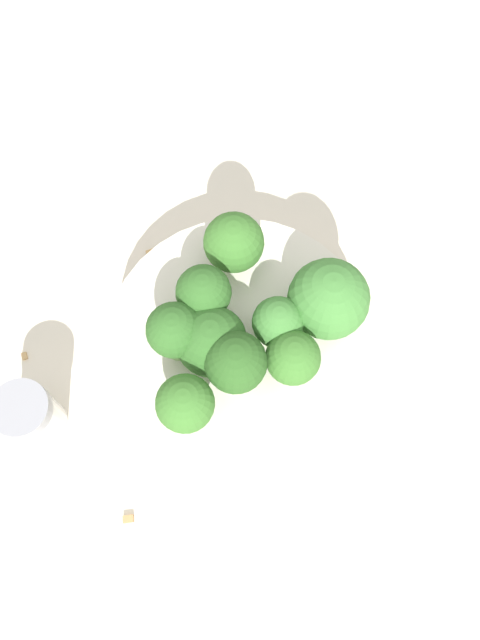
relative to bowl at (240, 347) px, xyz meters
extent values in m
plane|color=beige|center=(0.00, 0.00, -0.03)|extent=(3.00, 3.00, 0.00)
cylinder|color=silver|center=(0.00, 0.00, 0.00)|extent=(0.19, 0.19, 0.05)
cylinder|color=#7A9E5B|center=(0.01, -0.04, 0.04)|extent=(0.02, 0.02, 0.03)
sphere|color=#2D5B23|center=(0.01, -0.04, 0.06)|extent=(0.04, 0.04, 0.04)
cylinder|color=#8EB770|center=(0.02, 0.04, 0.04)|extent=(0.02, 0.02, 0.03)
sphere|color=#386B28|center=(0.02, 0.04, 0.06)|extent=(0.04, 0.04, 0.04)
cylinder|color=#7A9E5B|center=(-0.01, -0.03, 0.04)|extent=(0.02, 0.02, 0.03)
sphere|color=#2D5B23|center=(-0.01, -0.03, 0.06)|extent=(0.04, 0.04, 0.04)
cylinder|color=#84AD66|center=(0.06, -0.03, 0.04)|extent=(0.02, 0.02, 0.03)
sphere|color=#386B28|center=(0.06, -0.03, 0.06)|extent=(0.04, 0.04, 0.04)
cylinder|color=#84AD66|center=(0.03, 0.00, 0.04)|extent=(0.02, 0.02, 0.03)
sphere|color=#28511E|center=(0.03, 0.00, 0.06)|extent=(0.04, 0.04, 0.04)
cylinder|color=#7A9E5B|center=(-0.02, 0.06, 0.04)|extent=(0.02, 0.02, 0.02)
sphere|color=#3D7533|center=(-0.02, 0.06, 0.06)|extent=(0.06, 0.06, 0.06)
cylinder|color=#84AD66|center=(-0.06, -0.01, 0.04)|extent=(0.02, 0.02, 0.02)
sphere|color=#386B28|center=(-0.06, -0.01, 0.06)|extent=(0.04, 0.04, 0.04)
cylinder|color=#84AD66|center=(0.00, 0.03, 0.04)|extent=(0.03, 0.03, 0.02)
sphere|color=#3D7533|center=(0.00, 0.03, 0.06)|extent=(0.04, 0.04, 0.04)
cylinder|color=#7A9E5B|center=(0.02, -0.02, 0.04)|extent=(0.02, 0.02, 0.02)
sphere|color=#2D5B23|center=(0.02, -0.02, 0.06)|extent=(0.05, 0.05, 0.05)
cylinder|color=silver|center=(0.07, -0.15, 0.00)|extent=(0.04, 0.04, 0.04)
cylinder|color=gray|center=(0.07, -0.15, 0.02)|extent=(0.04, 0.04, 0.01)
cube|color=tan|center=(0.01, -0.17, -0.02)|extent=(0.01, 0.01, 0.01)
cube|color=tan|center=(-0.08, -0.08, -0.02)|extent=(0.01, 0.01, 0.01)
cube|color=#AD7F4C|center=(0.13, -0.07, -0.02)|extent=(0.01, 0.01, 0.01)
camera|label=1|loc=(0.15, 0.01, 0.44)|focal=35.00mm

